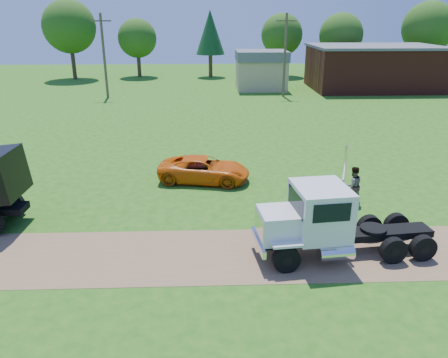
{
  "coord_description": "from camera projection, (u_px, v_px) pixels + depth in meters",
  "views": [
    {
      "loc": [
        -2.67,
        -15.06,
        8.94
      ],
      "look_at": [
        -1.95,
        4.24,
        1.6
      ],
      "focal_mm": 35.0,
      "sensor_mm": 36.0,
      "label": 1
    }
  ],
  "objects": [
    {
      "name": "tan_shed",
      "position": [
        261.0,
        70.0,
        53.98
      ],
      "size": [
        6.2,
        5.4,
        4.7
      ],
      "color": "tan",
      "rests_on": "ground"
    },
    {
      "name": "dirt_track",
      "position": [
        277.0,
        254.0,
        17.33
      ],
      "size": [
        120.0,
        4.2,
        0.01
      ],
      "primitive_type": "cube",
      "color": "brown",
      "rests_on": "ground"
    },
    {
      "name": "brick_building",
      "position": [
        373.0,
        67.0,
        54.38
      ],
      "size": [
        15.4,
        10.4,
        5.3
      ],
      "color": "maroon",
      "rests_on": "ground"
    },
    {
      "name": "spectator_b",
      "position": [
        353.0,
        185.0,
        21.59
      ],
      "size": [
        1.08,
        0.91,
        1.94
      ],
      "primitive_type": "imported",
      "rotation": [
        0.0,
        0.0,
        3.35
      ],
      "color": "#999999",
      "rests_on": "ground"
    },
    {
      "name": "utility_poles",
      "position": [
        285.0,
        54.0,
        48.56
      ],
      "size": [
        42.2,
        0.28,
        9.0
      ],
      "color": "brown",
      "rests_on": "ground"
    },
    {
      "name": "tree_row",
      "position": [
        250.0,
        31.0,
        62.4
      ],
      "size": [
        57.8,
        10.26,
        10.89
      ],
      "color": "#3D2819",
      "rests_on": "ground"
    },
    {
      "name": "white_semi_tractor",
      "position": [
        321.0,
        221.0,
        16.76
      ],
      "size": [
        7.24,
        3.08,
        4.29
      ],
      "rotation": [
        0.0,
        0.0,
        0.11
      ],
      "color": "black",
      "rests_on": "ground"
    },
    {
      "name": "ground",
      "position": [
        277.0,
        254.0,
        17.33
      ],
      "size": [
        140.0,
        140.0,
        0.0
      ],
      "primitive_type": "plane",
      "color": "#205B13",
      "rests_on": "ground"
    },
    {
      "name": "orange_pickup",
      "position": [
        204.0,
        169.0,
        24.61
      ],
      "size": [
        5.42,
        3.16,
        1.42
      ],
      "primitive_type": "imported",
      "rotation": [
        0.0,
        0.0,
        1.4
      ],
      "color": "#E15D0A",
      "rests_on": "ground"
    }
  ]
}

